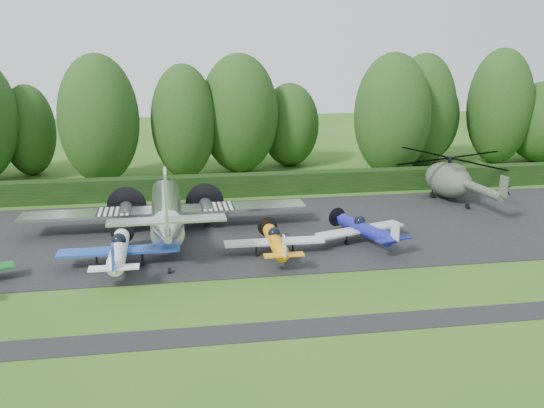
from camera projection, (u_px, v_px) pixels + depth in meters
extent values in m
plane|color=#295818|center=(245.00, 285.00, 35.95)|extent=(160.00, 160.00, 0.00)
cube|color=black|center=(230.00, 233.00, 45.46)|extent=(70.00, 18.00, 0.01)
cube|color=black|center=(260.00, 332.00, 30.24)|extent=(70.00, 2.00, 0.00)
cube|color=black|center=(218.00, 196.00, 55.92)|extent=(90.00, 1.60, 2.00)
cylinder|color=silver|center=(167.00, 210.00, 44.86)|extent=(2.22, 11.59, 2.22)
cone|color=silver|center=(167.00, 189.00, 51.03)|extent=(2.22, 1.45, 2.22)
cone|color=silver|center=(166.00, 233.00, 38.12)|extent=(2.22, 2.90, 2.22)
sphere|color=black|center=(167.00, 186.00, 50.02)|extent=(1.45, 1.45, 1.45)
cube|color=silver|center=(167.00, 210.00, 45.86)|extent=(21.24, 2.32, 0.21)
cube|color=white|center=(114.00, 211.00, 45.23)|extent=(2.51, 2.41, 0.05)
cube|color=white|center=(218.00, 207.00, 46.42)|extent=(2.51, 2.41, 0.05)
cylinder|color=silver|center=(126.00, 213.00, 45.99)|extent=(1.06, 3.09, 1.06)
cylinder|color=silver|center=(207.00, 209.00, 46.95)|extent=(1.06, 3.09, 1.06)
cylinder|color=black|center=(128.00, 205.00, 48.06)|extent=(3.09, 0.03, 3.09)
cylinder|color=black|center=(206.00, 202.00, 49.02)|extent=(3.09, 0.03, 3.09)
cube|color=silver|center=(165.00, 220.00, 37.10)|extent=(7.24, 1.35, 0.14)
cube|color=silver|center=(164.00, 200.00, 36.47)|extent=(0.17, 2.12, 3.67)
cylinder|color=black|center=(126.00, 228.00, 45.91)|extent=(0.24, 0.87, 0.87)
cylinder|color=black|center=(208.00, 224.00, 46.87)|extent=(0.24, 0.87, 0.87)
cylinder|color=black|center=(167.00, 271.00, 37.59)|extent=(0.17, 0.42, 0.42)
cylinder|color=white|center=(119.00, 251.00, 38.15)|extent=(1.05, 6.03, 1.05)
sphere|color=black|center=(119.00, 240.00, 38.64)|extent=(0.92, 0.92, 0.92)
cube|color=#1C44AA|center=(119.00, 251.00, 38.71)|extent=(7.67, 1.43, 0.15)
cube|color=white|center=(113.00, 268.00, 34.63)|extent=(2.85, 0.77, 0.11)
cube|color=#1C44AA|center=(112.00, 257.00, 34.34)|extent=(0.11, 0.88, 1.43)
cylinder|color=black|center=(123.00, 232.00, 41.85)|extent=(1.64, 0.02, 1.64)
cylinder|color=black|center=(97.00, 265.00, 38.51)|extent=(0.15, 0.48, 0.48)
cylinder|color=black|center=(143.00, 263.00, 38.95)|extent=(0.15, 0.48, 0.48)
cylinder|color=black|center=(123.00, 251.00, 41.13)|extent=(0.13, 0.44, 0.44)
cylinder|color=orange|center=(275.00, 242.00, 40.28)|extent=(0.92, 5.28, 0.92)
sphere|color=black|center=(274.00, 233.00, 40.71)|extent=(0.81, 0.81, 0.81)
cube|color=silver|center=(274.00, 242.00, 40.77)|extent=(6.72, 1.25, 0.13)
cube|color=orange|center=(284.00, 255.00, 37.20)|extent=(2.49, 0.67, 0.10)
cube|color=silver|center=(284.00, 246.00, 36.94)|extent=(0.10, 0.77, 1.25)
cylinder|color=black|center=(267.00, 227.00, 43.52)|extent=(1.44, 0.02, 1.44)
cylinder|color=black|center=(256.00, 254.00, 40.59)|extent=(0.13, 0.42, 0.42)
cylinder|color=black|center=(293.00, 252.00, 40.98)|extent=(0.13, 0.42, 0.42)
cylinder|color=black|center=(269.00, 243.00, 42.89)|extent=(0.12, 0.38, 0.38)
cylinder|color=navy|center=(364.00, 229.00, 42.81)|extent=(0.94, 5.40, 0.94)
sphere|color=black|center=(362.00, 221.00, 43.25)|extent=(0.82, 0.82, 0.82)
cube|color=#B4B6BB|center=(362.00, 229.00, 43.32)|extent=(6.87, 1.28, 0.14)
cube|color=navy|center=(380.00, 241.00, 39.67)|extent=(2.55, 0.69, 0.10)
cube|color=#B4B6BB|center=(381.00, 232.00, 39.40)|extent=(0.10, 0.79, 1.28)
cylinder|color=black|center=(350.00, 216.00, 46.13)|extent=(1.47, 0.02, 1.47)
cylinder|color=black|center=(345.00, 241.00, 43.14)|extent=(0.14, 0.43, 0.43)
cylinder|color=black|center=(380.00, 239.00, 43.53)|extent=(0.14, 0.43, 0.43)
cylinder|color=black|center=(353.00, 231.00, 45.49)|extent=(0.12, 0.39, 0.39)
ellipsoid|color=#3D4A39|center=(448.00, 180.00, 54.24)|extent=(3.20, 5.87, 3.07)
cylinder|color=#3D4A39|center=(473.00, 189.00, 49.77)|extent=(0.72, 6.16, 0.72)
cube|color=#3D4A39|center=(494.00, 187.00, 46.49)|extent=(0.12, 0.92, 1.64)
cylinder|color=black|center=(450.00, 163.00, 53.83)|extent=(0.31, 0.31, 0.82)
cylinder|color=black|center=(450.00, 158.00, 53.71)|extent=(0.72, 0.72, 0.26)
cylinder|color=black|center=(450.00, 158.00, 53.71)|extent=(12.32, 12.32, 0.06)
cube|color=#3D4A39|center=(453.00, 169.00, 53.15)|extent=(0.92, 2.05, 0.72)
ellipsoid|color=black|center=(441.00, 175.00, 55.78)|extent=(1.95, 1.95, 1.76)
cylinder|color=black|center=(432.00, 195.00, 55.28)|extent=(0.18, 0.58, 0.58)
cylinder|color=black|center=(454.00, 194.00, 55.60)|extent=(0.18, 0.58, 0.58)
cylinder|color=black|center=(464.00, 207.00, 51.54)|extent=(0.16, 0.49, 0.49)
cylinder|color=#3F3326|center=(517.00, 179.00, 59.86)|extent=(0.12, 0.12, 1.23)
cube|color=silver|center=(532.00, 172.00, 59.90)|extent=(3.29, 0.08, 1.03)
cylinder|color=black|center=(427.00, 146.00, 71.94)|extent=(0.70, 0.70, 3.35)
ellipsoid|color=#1E3912|center=(429.00, 117.00, 71.02)|extent=(6.90, 6.90, 10.24)
cylinder|color=black|center=(32.00, 161.00, 64.12)|extent=(0.70, 0.70, 3.13)
ellipsoid|color=#1E3912|center=(29.00, 130.00, 63.26)|extent=(5.54, 5.54, 9.57)
cylinder|color=black|center=(240.00, 153.00, 65.37)|extent=(0.70, 0.70, 4.14)
ellipsoid|color=#1E3912|center=(239.00, 114.00, 64.24)|extent=(8.33, 8.33, 12.66)
cylinder|color=black|center=(496.00, 145.00, 70.07)|extent=(0.70, 0.70, 4.29)
ellipsoid|color=#1E3912|center=(500.00, 106.00, 68.89)|extent=(7.31, 7.31, 13.11)
cylinder|color=black|center=(102.00, 162.00, 60.59)|extent=(0.70, 0.70, 4.19)
ellipsoid|color=#1E3912|center=(99.00, 119.00, 59.44)|extent=(7.88, 7.88, 12.79)
cylinder|color=black|center=(289.00, 152.00, 68.80)|extent=(0.70, 0.70, 3.05)
ellipsoid|color=#1E3912|center=(290.00, 125.00, 67.96)|extent=(6.56, 6.56, 9.32)
cylinder|color=black|center=(185.00, 159.00, 62.89)|extent=(0.70, 0.70, 3.83)
ellipsoid|color=#1E3912|center=(184.00, 122.00, 61.84)|extent=(6.65, 6.65, 11.70)
cylinder|color=black|center=(390.00, 156.00, 63.95)|extent=(0.70, 0.70, 4.18)
ellipsoid|color=#1E3912|center=(392.00, 115.00, 62.80)|extent=(7.93, 7.93, 12.78)
cylinder|color=black|center=(539.00, 149.00, 71.07)|extent=(0.70, 0.70, 3.06)
ellipsoid|color=#1E3912|center=(543.00, 122.00, 70.23)|extent=(8.30, 8.30, 9.36)
cylinder|color=black|center=(421.00, 149.00, 68.17)|extent=(0.70, 0.70, 4.12)
ellipsoid|color=#1E3912|center=(423.00, 111.00, 67.04)|extent=(7.19, 7.19, 12.60)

